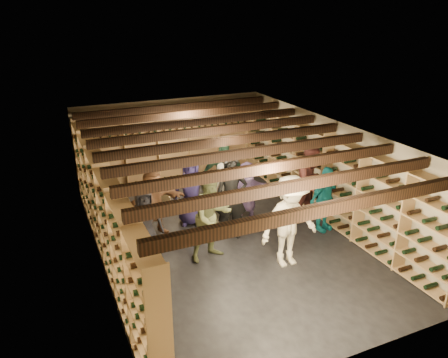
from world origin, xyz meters
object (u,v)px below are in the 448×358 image
at_px(person_1, 231,197).
at_px(person_8, 311,184).
at_px(person_4, 324,199).
at_px(person_7, 224,195).
at_px(person_11, 247,194).
at_px(person_3, 289,222).
at_px(person_2, 212,217).
at_px(crate_loose, 234,202).
at_px(crate_stack_right, 160,195).
at_px(crate_stack_left, 220,196).
at_px(person_10, 223,176).
at_px(person_5, 154,203).
at_px(person_0, 145,221).
at_px(person_6, 191,191).

relative_size(person_1, person_8, 1.01).
relative_size(person_4, person_8, 0.82).
xyz_separation_m(person_7, person_11, (0.53, -0.16, 0.01)).
xyz_separation_m(person_3, person_11, (0.04, 1.90, -0.17)).
height_order(person_1, person_2, person_1).
bearing_deg(crate_loose, person_3, -93.79).
bearing_deg(person_11, person_3, -91.34).
bearing_deg(person_4, person_7, 136.06).
height_order(crate_stack_right, person_8, person_8).
xyz_separation_m(crate_stack_left, crate_stack_right, (-1.19, 1.22, -0.25)).
bearing_deg(person_10, person_8, -20.59).
height_order(crate_loose, person_8, person_8).
distance_m(crate_stack_left, crate_loose, 0.63).
height_order(person_3, person_4, person_3).
bearing_deg(person_2, person_3, -43.53).
bearing_deg(person_4, crate_loose, 108.66).
bearing_deg(person_1, person_5, 176.44).
height_order(person_1, person_7, person_1).
height_order(person_1, person_8, person_1).
relative_size(person_3, person_5, 1.21).
xyz_separation_m(person_3, person_8, (1.52, 1.48, -0.00)).
bearing_deg(crate_stack_left, person_2, -117.39).
distance_m(crate_loose, person_2, 2.71).
height_order(crate_stack_left, person_8, person_8).
bearing_deg(person_0, crate_stack_left, 30.25).
distance_m(person_2, person_11, 1.70).
height_order(person_8, person_10, person_10).
height_order(person_3, person_6, person_3).
bearing_deg(person_10, person_1, -89.80).
bearing_deg(person_1, person_10, 96.76).
xyz_separation_m(crate_stack_right, person_1, (0.93, -2.47, 0.78)).
bearing_deg(crate_stack_right, person_7, -62.63).
relative_size(person_5, person_8, 0.83).
bearing_deg(person_8, person_4, -99.53).
height_order(person_0, person_3, person_3).
bearing_deg(person_1, person_0, -157.76).
bearing_deg(crate_stack_left, person_0, -150.70).
height_order(person_0, person_11, person_11).
bearing_deg(person_11, person_0, -171.62).
bearing_deg(person_7, person_6, 155.06).
xyz_separation_m(person_6, person_11, (1.19, -0.55, -0.06)).
relative_size(person_1, person_11, 1.23).
distance_m(crate_stack_right, person_7, 2.23).
distance_m(crate_stack_right, person_11, 2.64).
height_order(person_8, person_11, person_8).
distance_m(person_3, person_4, 1.79).
xyz_separation_m(person_6, person_8, (2.66, -0.98, 0.10)).
bearing_deg(person_5, person_6, -5.42).
bearing_deg(person_3, person_1, 109.48).
xyz_separation_m(person_0, person_10, (2.30, 1.23, 0.19)).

